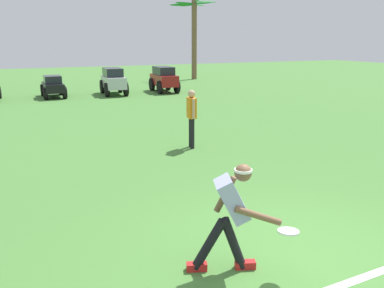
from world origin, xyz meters
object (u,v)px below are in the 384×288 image
(parked_car_slot_c, at_px, (53,86))
(parked_car_slot_d, at_px, (113,81))
(palm_tree_far_right, at_px, (194,32))
(parked_car_slot_e, at_px, (164,79))
(frisbee_thrower, at_px, (231,212))
(frisbee_in_flight, at_px, (288,231))
(teammate_near_sideline, at_px, (192,113))

(parked_car_slot_c, relative_size, parked_car_slot_d, 0.93)
(palm_tree_far_right, bearing_deg, parked_car_slot_e, -127.71)
(frisbee_thrower, relative_size, parked_car_slot_d, 0.59)
(frisbee_in_flight, xyz_separation_m, parked_car_slot_d, (1.74, 16.96, 0.13))
(frisbee_in_flight, height_order, parked_car_slot_c, parked_car_slot_c)
(teammate_near_sideline, height_order, parked_car_slot_e, teammate_near_sideline)
(frisbee_in_flight, xyz_separation_m, parked_car_slot_e, (4.58, 16.87, 0.13))
(parked_car_slot_c, distance_m, palm_tree_far_right, 12.20)
(frisbee_thrower, bearing_deg, parked_car_slot_d, 82.11)
(parked_car_slot_e, relative_size, palm_tree_far_right, 0.41)
(parked_car_slot_d, height_order, parked_car_slot_e, same)
(frisbee_thrower, bearing_deg, parked_car_slot_e, 72.66)
(frisbee_in_flight, relative_size, parked_car_slot_d, 0.14)
(frisbee_in_flight, height_order, parked_car_slot_e, parked_car_slot_e)
(frisbee_in_flight, xyz_separation_m, teammate_near_sideline, (1.30, 5.73, 0.33))
(teammate_near_sideline, xyz_separation_m, palm_tree_far_right, (7.85, 17.05, 2.48))
(frisbee_thrower, bearing_deg, palm_tree_far_right, 66.54)
(teammate_near_sideline, distance_m, parked_car_slot_c, 11.77)
(frisbee_in_flight, distance_m, parked_car_slot_c, 17.25)
(parked_car_slot_d, bearing_deg, frisbee_thrower, -97.89)
(frisbee_thrower, distance_m, frisbee_in_flight, 0.71)
(frisbee_in_flight, bearing_deg, parked_car_slot_c, 94.37)
(frisbee_thrower, height_order, palm_tree_far_right, palm_tree_far_right)
(palm_tree_far_right, bearing_deg, parked_car_slot_c, -151.94)
(frisbee_thrower, xyz_separation_m, teammate_near_sideline, (1.86, 5.31, 0.15))
(parked_car_slot_d, bearing_deg, teammate_near_sideline, -92.22)
(frisbee_in_flight, bearing_deg, parked_car_slot_d, 84.15)
(parked_car_slot_d, height_order, palm_tree_far_right, palm_tree_far_right)
(frisbee_thrower, height_order, parked_car_slot_e, same)
(teammate_near_sideline, height_order, parked_car_slot_c, teammate_near_sideline)
(parked_car_slot_e, bearing_deg, palm_tree_far_right, 52.29)
(parked_car_slot_d, relative_size, parked_car_slot_e, 1.00)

